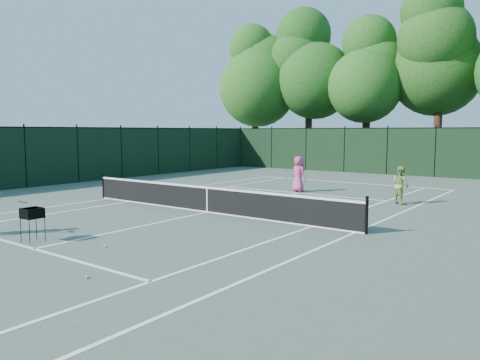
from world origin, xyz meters
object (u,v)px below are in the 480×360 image
Objects in this scene: ball_hopper at (32,213)px; loose_ball_near_cart at (87,277)px; player_pink at (299,174)px; player_green at (401,185)px; loose_ball_midcourt at (105,246)px.

ball_hopper is 3.92m from loose_ball_near_cart.
player_green is at bearing -167.53° from player_pink.
player_pink reaches higher than loose_ball_near_cart.
player_green reaches higher than loose_ball_midcourt.
player_green is 1.69× the size of ball_hopper.
ball_hopper reaches higher than loose_ball_midcourt.
player_pink is 14.19m from loose_ball_near_cart.
loose_ball_near_cart and loose_ball_midcourt have the same top height.
loose_ball_near_cart is 2.47m from loose_ball_midcourt.
player_green is (5.00, -0.78, -0.10)m from player_pink.
ball_hopper is 2.22m from loose_ball_midcourt.
loose_ball_near_cart is at bearing 117.16° from player_green.
player_pink reaches higher than loose_ball_midcourt.
ball_hopper is 12.90× the size of loose_ball_near_cart.
player_pink is 1.91× the size of ball_hopper.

